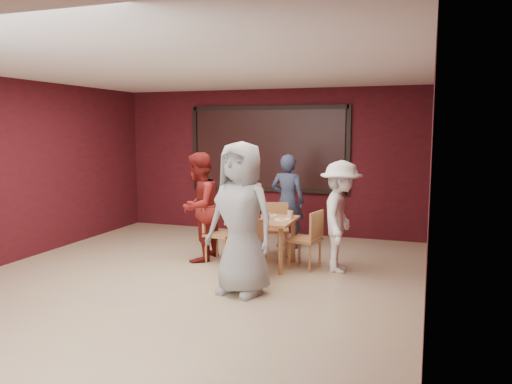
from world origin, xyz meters
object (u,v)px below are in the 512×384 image
(chair_left, at_px, (217,230))
(diner_right, at_px, (341,216))
(chair_right, at_px, (309,236))
(diner_front, at_px, (241,219))
(diner_left, at_px, (199,207))
(chair_back, at_px, (276,226))
(chair_front, at_px, (250,245))
(diner_back, at_px, (288,201))
(dining_table, at_px, (264,224))

(chair_left, distance_m, diner_right, 1.93)
(chair_right, relative_size, diner_front, 0.46)
(diner_left, xyz_separation_m, diner_right, (2.18, 0.12, -0.04))
(diner_left, bearing_deg, chair_back, 126.42)
(chair_left, distance_m, chair_right, 1.45)
(chair_back, distance_m, chair_right, 0.97)
(chair_front, bearing_deg, diner_back, 91.06)
(chair_front, distance_m, diner_left, 1.36)
(chair_front, relative_size, chair_right, 1.00)
(dining_table, xyz_separation_m, chair_front, (0.05, -0.72, -0.15))
(diner_right, bearing_deg, chair_right, 92.59)
(chair_back, height_order, diner_front, diner_front)
(chair_left, relative_size, diner_front, 0.45)
(chair_left, bearing_deg, chair_back, 42.79)
(diner_front, bearing_deg, chair_right, 81.29)
(chair_right, bearing_deg, diner_back, 119.01)
(diner_left, bearing_deg, diner_front, 44.02)
(chair_front, distance_m, diner_back, 2.02)
(diner_back, xyz_separation_m, diner_right, (1.11, -1.16, -0.01))
(chair_front, xyz_separation_m, chair_left, (-0.82, 0.76, -0.00))
(chair_right, bearing_deg, dining_table, -174.48)
(dining_table, xyz_separation_m, chair_left, (-0.78, 0.03, -0.15))
(diner_back, bearing_deg, dining_table, 90.89)
(chair_back, distance_m, diner_back, 0.64)
(dining_table, height_order, diner_right, diner_right)
(diner_front, bearing_deg, diner_back, 106.15)
(chair_left, xyz_separation_m, diner_front, (0.91, -1.31, 0.46))
(diner_back, xyz_separation_m, diner_left, (-1.07, -1.28, 0.03))
(chair_back, relative_size, diner_back, 0.52)
(chair_front, xyz_separation_m, diner_right, (1.08, 0.83, 0.31))
(dining_table, bearing_deg, chair_right, 5.52)
(chair_right, distance_m, diner_left, 1.77)
(diner_right, bearing_deg, diner_back, 41.25)
(chair_front, distance_m, chair_left, 1.12)
(diner_front, bearing_deg, diner_left, 146.74)
(chair_back, xyz_separation_m, diner_right, (1.15, -0.62, 0.32))
(dining_table, distance_m, diner_back, 1.28)
(chair_back, distance_m, chair_left, 1.02)
(dining_table, bearing_deg, chair_left, 177.64)
(dining_table, bearing_deg, diner_front, -84.09)
(chair_back, height_order, chair_left, chair_left)
(dining_table, xyz_separation_m, diner_right, (1.12, 0.10, 0.17))
(chair_front, relative_size, chair_left, 1.00)
(chair_front, xyz_separation_m, chair_back, (-0.08, 1.45, -0.01))
(diner_front, height_order, diner_left, diner_front)
(chair_right, relative_size, diner_right, 0.54)
(chair_left, height_order, chair_right, chair_right)
(chair_right, bearing_deg, diner_right, 5.04)
(chair_left, bearing_deg, diner_left, -170.31)
(chair_front, bearing_deg, chair_left, 137.41)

